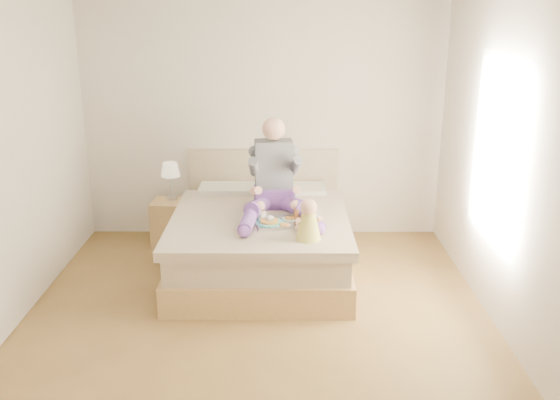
{
  "coord_description": "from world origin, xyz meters",
  "views": [
    {
      "loc": [
        0.22,
        -4.78,
        2.58
      ],
      "look_at": [
        0.2,
        0.83,
        0.8
      ],
      "focal_mm": 40.0,
      "sensor_mm": 36.0,
      "label": 1
    }
  ],
  "objects_px": {
    "bed": "(261,237)",
    "adult": "(275,184)",
    "nightstand": "(172,223)",
    "tray": "(279,221)",
    "baby": "(308,223)"
  },
  "relations": [
    {
      "from": "bed",
      "to": "tray",
      "type": "relative_size",
      "value": 4.29
    },
    {
      "from": "bed",
      "to": "adult",
      "type": "height_order",
      "value": "adult"
    },
    {
      "from": "nightstand",
      "to": "tray",
      "type": "xyz_separation_m",
      "value": [
        1.19,
        -1.02,
        0.39
      ]
    },
    {
      "from": "bed",
      "to": "nightstand",
      "type": "distance_m",
      "value": 1.17
    },
    {
      "from": "baby",
      "to": "tray",
      "type": "bearing_deg",
      "value": 110.75
    },
    {
      "from": "bed",
      "to": "tray",
      "type": "distance_m",
      "value": 0.55
    },
    {
      "from": "baby",
      "to": "nightstand",
      "type": "bearing_deg",
      "value": 122.84
    },
    {
      "from": "nightstand",
      "to": "baby",
      "type": "height_order",
      "value": "baby"
    },
    {
      "from": "tray",
      "to": "baby",
      "type": "distance_m",
      "value": 0.47
    },
    {
      "from": "bed",
      "to": "adult",
      "type": "relative_size",
      "value": 1.91
    },
    {
      "from": "adult",
      "to": "tray",
      "type": "relative_size",
      "value": 2.25
    },
    {
      "from": "tray",
      "to": "baby",
      "type": "relative_size",
      "value": 1.38
    },
    {
      "from": "adult",
      "to": "baby",
      "type": "height_order",
      "value": "adult"
    },
    {
      "from": "nightstand",
      "to": "bed",
      "type": "bearing_deg",
      "value": -28.27
    },
    {
      "from": "adult",
      "to": "tray",
      "type": "xyz_separation_m",
      "value": [
        0.04,
        -0.41,
        -0.24
      ]
    }
  ]
}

